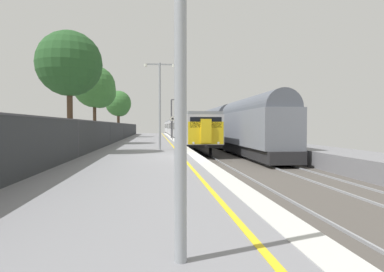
{
  "coord_description": "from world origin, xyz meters",
  "views": [
    {
      "loc": [
        -1.67,
        -16.88,
        1.54
      ],
      "look_at": [
        1.25,
        9.82,
        0.74
      ],
      "focal_mm": 31.37,
      "sensor_mm": 36.0,
      "label": 1
    }
  ],
  "objects_px": {
    "freight_train_adjacent_track": "(218,125)",
    "background_tree_left": "(96,88)",
    "background_tree_right": "(119,105)",
    "commuter_train_at_platform": "(178,128)",
    "signal_gantry": "(174,114)",
    "speed_limit_sign": "(173,125)",
    "platform_lamp_mid": "(160,99)",
    "background_tree_centre": "(71,65)"
  },
  "relations": [
    {
      "from": "freight_train_adjacent_track",
      "to": "background_tree_left",
      "type": "xyz_separation_m",
      "value": [
        -12.77,
        -12.29,
        3.09
      ]
    },
    {
      "from": "background_tree_left",
      "to": "background_tree_right",
      "type": "height_order",
      "value": "background_tree_left"
    },
    {
      "from": "commuter_train_at_platform",
      "to": "signal_gantry",
      "type": "xyz_separation_m",
      "value": [
        -1.47,
        -13.23,
        1.83
      ]
    },
    {
      "from": "speed_limit_sign",
      "to": "platform_lamp_mid",
      "type": "bearing_deg",
      "value": -95.86
    },
    {
      "from": "freight_train_adjacent_track",
      "to": "signal_gantry",
      "type": "bearing_deg",
      "value": 167.03
    },
    {
      "from": "commuter_train_at_platform",
      "to": "background_tree_centre",
      "type": "relative_size",
      "value": 9.21
    },
    {
      "from": "commuter_train_at_platform",
      "to": "background_tree_right",
      "type": "relative_size",
      "value": 9.74
    },
    {
      "from": "commuter_train_at_platform",
      "to": "speed_limit_sign",
      "type": "relative_size",
      "value": 23.54
    },
    {
      "from": "signal_gantry",
      "to": "background_tree_right",
      "type": "height_order",
      "value": "background_tree_right"
    },
    {
      "from": "speed_limit_sign",
      "to": "background_tree_right",
      "type": "relative_size",
      "value": 0.41
    },
    {
      "from": "signal_gantry",
      "to": "background_tree_centre",
      "type": "distance_m",
      "value": 24.49
    },
    {
      "from": "platform_lamp_mid",
      "to": "signal_gantry",
      "type": "bearing_deg",
      "value": 84.51
    },
    {
      "from": "commuter_train_at_platform",
      "to": "background_tree_centre",
      "type": "bearing_deg",
      "value": -102.95
    },
    {
      "from": "commuter_train_at_platform",
      "to": "platform_lamp_mid",
      "type": "height_order",
      "value": "platform_lamp_mid"
    },
    {
      "from": "platform_lamp_mid",
      "to": "speed_limit_sign",
      "type": "bearing_deg",
      "value": 84.14
    },
    {
      "from": "commuter_train_at_platform",
      "to": "background_tree_centre",
      "type": "distance_m",
      "value": 37.77
    },
    {
      "from": "platform_lamp_mid",
      "to": "background_tree_right",
      "type": "bearing_deg",
      "value": 101.79
    },
    {
      "from": "platform_lamp_mid",
      "to": "background_tree_left",
      "type": "height_order",
      "value": "background_tree_left"
    },
    {
      "from": "freight_train_adjacent_track",
      "to": "background_tree_right",
      "type": "bearing_deg",
      "value": 155.27
    },
    {
      "from": "speed_limit_sign",
      "to": "platform_lamp_mid",
      "type": "xyz_separation_m",
      "value": [
        -1.64,
        -15.95,
        1.62
      ]
    },
    {
      "from": "freight_train_adjacent_track",
      "to": "background_tree_centre",
      "type": "relative_size",
      "value": 6.64
    },
    {
      "from": "freight_train_adjacent_track",
      "to": "signal_gantry",
      "type": "height_order",
      "value": "signal_gantry"
    },
    {
      "from": "background_tree_left",
      "to": "background_tree_right",
      "type": "relative_size",
      "value": 1.03
    },
    {
      "from": "platform_lamp_mid",
      "to": "background_tree_left",
      "type": "xyz_separation_m",
      "value": [
        -5.28,
        7.36,
        1.41
      ]
    },
    {
      "from": "background_tree_left",
      "to": "platform_lamp_mid",
      "type": "bearing_deg",
      "value": -54.34
    },
    {
      "from": "speed_limit_sign",
      "to": "background_tree_centre",
      "type": "distance_m",
      "value": 19.86
    },
    {
      "from": "signal_gantry",
      "to": "background_tree_left",
      "type": "bearing_deg",
      "value": -118.28
    },
    {
      "from": "background_tree_centre",
      "to": "speed_limit_sign",
      "type": "bearing_deg",
      "value": 70.37
    },
    {
      "from": "commuter_train_at_platform",
      "to": "background_tree_right",
      "type": "distance_m",
      "value": 12.73
    },
    {
      "from": "platform_lamp_mid",
      "to": "background_tree_right",
      "type": "distance_m",
      "value": 26.13
    },
    {
      "from": "signal_gantry",
      "to": "background_tree_left",
      "type": "relative_size",
      "value": 0.74
    },
    {
      "from": "background_tree_centre",
      "to": "background_tree_right",
      "type": "xyz_separation_m",
      "value": [
        -0.39,
        28.06,
        -0.4
      ]
    },
    {
      "from": "speed_limit_sign",
      "to": "background_tree_right",
      "type": "distance_m",
      "value": 12.19
    },
    {
      "from": "commuter_train_at_platform",
      "to": "signal_gantry",
      "type": "relative_size",
      "value": 12.66
    },
    {
      "from": "freight_train_adjacent_track",
      "to": "speed_limit_sign",
      "type": "relative_size",
      "value": 16.97
    },
    {
      "from": "background_tree_right",
      "to": "speed_limit_sign",
      "type": "bearing_deg",
      "value": -54.01
    },
    {
      "from": "commuter_train_at_platform",
      "to": "signal_gantry",
      "type": "height_order",
      "value": "signal_gantry"
    },
    {
      "from": "speed_limit_sign",
      "to": "commuter_train_at_platform",
      "type": "bearing_deg",
      "value": 84.2
    },
    {
      "from": "background_tree_left",
      "to": "freight_train_adjacent_track",
      "type": "bearing_deg",
      "value": 43.91
    },
    {
      "from": "speed_limit_sign",
      "to": "background_tree_right",
      "type": "bearing_deg",
      "value": 125.99
    },
    {
      "from": "background_tree_right",
      "to": "commuter_train_at_platform",
      "type": "bearing_deg",
      "value": 44.24
    },
    {
      "from": "freight_train_adjacent_track",
      "to": "speed_limit_sign",
      "type": "height_order",
      "value": "freight_train_adjacent_track"
    }
  ]
}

